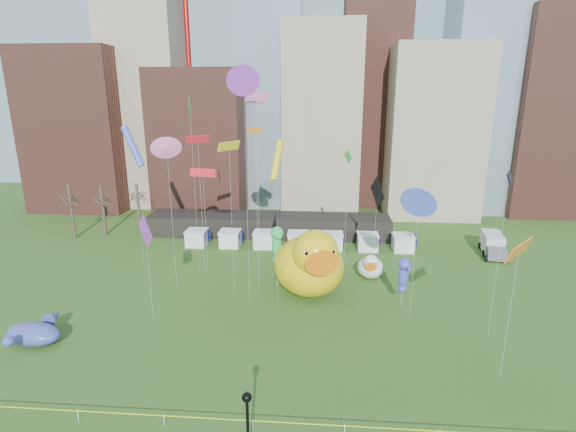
# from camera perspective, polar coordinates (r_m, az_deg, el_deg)

# --- Properties ---
(ground) EXTENTS (160.00, 160.00, 0.00)m
(ground) POSITION_cam_1_polar(r_m,az_deg,el_deg) (32.02, -4.62, -26.38)
(ground) COLOR #36541A
(ground) RESTS_ON ground
(skyline) EXTENTS (101.00, 23.00, 68.00)m
(skyline) POSITION_cam_1_polar(r_m,az_deg,el_deg) (84.60, 3.26, 15.52)
(skyline) COLOR brown
(skyline) RESTS_ON ground
(pavilion) EXTENTS (38.00, 6.00, 3.20)m
(pavilion) POSITION_cam_1_polar(r_m,az_deg,el_deg) (68.90, -2.55, -1.19)
(pavilion) COLOR black
(pavilion) RESTS_ON ground
(vendor_tents) EXTENTS (33.24, 2.80, 2.40)m
(vendor_tents) POSITION_cam_1_polar(r_m,az_deg,el_deg) (62.94, 1.34, -3.28)
(vendor_tents) COLOR white
(vendor_tents) RESTS_ON ground
(bare_trees) EXTENTS (8.44, 6.44, 8.50)m
(bare_trees) POSITION_cam_1_polar(r_m,az_deg,el_deg) (74.70, -23.07, 0.80)
(bare_trees) COLOR #382B21
(bare_trees) RESTS_ON ground
(caution_tape) EXTENTS (50.00, 0.06, 0.90)m
(caution_tape) POSITION_cam_1_polar(r_m,az_deg,el_deg) (31.57, -4.65, -25.46)
(caution_tape) COLOR white
(caution_tape) RESTS_ON ground
(big_duck) EXTENTS (9.88, 11.55, 8.19)m
(big_duck) POSITION_cam_1_polar(r_m,az_deg,el_deg) (47.61, 2.91, -6.21)
(big_duck) COLOR yellow
(big_duck) RESTS_ON ground
(small_duck) EXTENTS (3.42, 4.39, 3.28)m
(small_duck) POSITION_cam_1_polar(r_m,az_deg,el_deg) (53.56, 10.80, -6.55)
(small_duck) COLOR white
(small_duck) RESTS_ON ground
(seahorse_green) EXTENTS (1.90, 2.14, 7.21)m
(seahorse_green) POSITION_cam_1_polar(r_m,az_deg,el_deg) (49.23, -1.51, -3.44)
(seahorse_green) COLOR silver
(seahorse_green) RESTS_ON ground
(seahorse_purple) EXTENTS (1.60, 1.83, 5.44)m
(seahorse_purple) POSITION_cam_1_polar(r_m,az_deg,el_deg) (46.43, 14.99, -7.23)
(seahorse_purple) COLOR silver
(seahorse_purple) RESTS_ON ground
(whale_inflatable) EXTENTS (5.39, 6.58, 2.25)m
(whale_inflatable) POSITION_cam_1_polar(r_m,az_deg,el_deg) (45.92, -30.38, -13.08)
(whale_inflatable) COLOR #5F399C
(whale_inflatable) RESTS_ON ground
(lamppost) EXTENTS (0.58, 0.58, 5.55)m
(lamppost) POSITION_cam_1_polar(r_m,az_deg,el_deg) (27.38, -5.34, -25.56)
(lamppost) COLOR black
(lamppost) RESTS_ON footpath
(box_truck) EXTENTS (3.62, 7.01, 2.84)m
(box_truck) POSITION_cam_1_polar(r_m,az_deg,el_deg) (66.77, 25.36, -3.39)
(box_truck) COLOR silver
(box_truck) RESTS_ON ground
(kite_0) EXTENTS (2.52, 1.90, 17.01)m
(kite_0) POSITION_cam_1_polar(r_m,az_deg,el_deg) (51.79, -11.80, 9.75)
(kite_0) COLOR silver
(kite_0) RESTS_ON ground
(kite_1) EXTENTS (2.99, 3.13, 21.84)m
(kite_1) POSITION_cam_1_polar(r_m,az_deg,el_deg) (47.67, -4.15, 15.22)
(kite_1) COLOR silver
(kite_1) RESTS_ON ground
(kite_2) EXTENTS (1.50, 2.53, 15.28)m
(kite_2) POSITION_cam_1_polar(r_m,az_deg,el_deg) (40.56, 27.14, 4.45)
(kite_2) COLOR silver
(kite_2) RESTS_ON ground
(kite_3) EXTENTS (0.92, 1.29, 15.29)m
(kite_3) POSITION_cam_1_polar(r_m,az_deg,el_deg) (51.92, 7.90, 7.01)
(kite_3) COLOR silver
(kite_3) RESTS_ON ground
(kite_4) EXTENTS (1.33, 2.36, 17.33)m
(kite_4) POSITION_cam_1_polar(r_m,az_deg,el_deg) (41.99, -1.48, 7.31)
(kite_4) COLOR silver
(kite_4) RESTS_ON ground
(kite_5) EXTENTS (3.03, 1.74, 17.96)m
(kite_5) POSITION_cam_1_polar(r_m,az_deg,el_deg) (56.42, -19.77, 8.61)
(kite_5) COLOR silver
(kite_5) RESTS_ON ground
(kite_6) EXTENTS (1.43, 1.87, 18.28)m
(kite_6) POSITION_cam_1_polar(r_m,az_deg,el_deg) (45.25, -4.31, 10.82)
(kite_6) COLOR silver
(kite_6) RESTS_ON ground
(kite_7) EXTENTS (2.24, 2.23, 10.67)m
(kite_7) POSITION_cam_1_polar(r_m,az_deg,el_deg) (42.79, -18.26, -2.05)
(kite_7) COLOR silver
(kite_7) RESTS_ON ground
(kite_8) EXTENTS (3.25, 0.99, 13.14)m
(kite_8) POSITION_cam_1_polar(r_m,az_deg,el_deg) (52.24, -11.15, 5.55)
(kite_8) COLOR silver
(kite_8) RESTS_ON ground
(kite_9) EXTENTS (1.97, 1.63, 17.26)m
(kite_9) POSITION_cam_1_polar(r_m,az_deg,el_deg) (47.75, -15.68, 8.61)
(kite_9) COLOR silver
(kite_9) RESTS_ON ground
(kite_10) EXTENTS (1.23, 3.54, 12.41)m
(kite_10) POSITION_cam_1_polar(r_m,az_deg,el_deg) (51.71, 11.67, 3.03)
(kite_10) COLOR silver
(kite_10) RESTS_ON ground
(kite_11) EXTENTS (0.54, 2.66, 21.48)m
(kite_11) POSITION_cam_1_polar(r_m,az_deg,el_deg) (51.91, -12.77, 13.26)
(kite_11) COLOR silver
(kite_11) RESTS_ON ground
(kite_12) EXTENTS (1.93, 2.74, 16.92)m
(kite_12) POSITION_cam_1_polar(r_m,az_deg,el_deg) (44.98, -7.76, 8.98)
(kite_12) COLOR silver
(kite_12) RESTS_ON ground
(kite_13) EXTENTS (2.12, 2.12, 13.17)m
(kite_13) POSITION_cam_1_polar(r_m,az_deg,el_deg) (42.06, 16.87, 1.74)
(kite_13) COLOR silver
(kite_13) RESTS_ON ground
(kite_14) EXTENTS (3.00, 3.31, 11.29)m
(kite_14) POSITION_cam_1_polar(r_m,az_deg,el_deg) (35.40, 28.14, -3.98)
(kite_14) COLOR silver
(kite_14) RESTS_ON ground
(kite_15) EXTENTS (2.61, 1.88, 24.21)m
(kite_15) POSITION_cam_1_polar(r_m,az_deg,el_deg) (42.58, -5.83, 17.30)
(kite_15) COLOR silver
(kite_15) RESTS_ON ground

